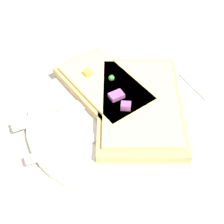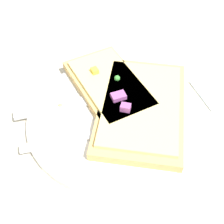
# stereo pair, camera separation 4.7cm
# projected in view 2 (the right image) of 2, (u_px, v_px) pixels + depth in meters

# --- Properties ---
(ground_plane) EXTENTS (4.00, 4.00, 0.00)m
(ground_plane) POSITION_uv_depth(u_px,v_px,m) (112.00, 121.00, 0.49)
(ground_plane) COLOR #BCB29E
(plate) EXTENTS (0.26, 0.26, 0.01)m
(plate) POSITION_uv_depth(u_px,v_px,m) (112.00, 119.00, 0.48)
(plate) COLOR silver
(plate) RESTS_ON ground
(fork) EXTENTS (0.23, 0.04, 0.01)m
(fork) POSITION_uv_depth(u_px,v_px,m) (109.00, 132.00, 0.45)
(fork) COLOR silver
(fork) RESTS_ON plate
(knife) EXTENTS (0.23, 0.04, 0.01)m
(knife) POSITION_uv_depth(u_px,v_px,m) (75.00, 103.00, 0.49)
(knife) COLOR silver
(knife) RESTS_ON plate
(pizza_slice_main) EXTENTS (0.21, 0.24, 0.03)m
(pizza_slice_main) POSITION_uv_depth(u_px,v_px,m) (141.00, 107.00, 0.48)
(pizza_slice_main) COLOR tan
(pizza_slice_main) RESTS_ON plate
(pizza_slice_corner) EXTENTS (0.12, 0.19, 0.03)m
(pizza_slice_corner) POSITION_uv_depth(u_px,v_px,m) (110.00, 86.00, 0.51)
(pizza_slice_corner) COLOR tan
(pizza_slice_corner) RESTS_ON plate
(crumb_scatter) EXTENTS (0.12, 0.04, 0.01)m
(crumb_scatter) POSITION_uv_depth(u_px,v_px,m) (104.00, 105.00, 0.49)
(crumb_scatter) COLOR tan
(crumb_scatter) RESTS_ON plate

